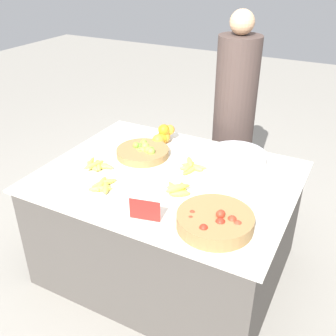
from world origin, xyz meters
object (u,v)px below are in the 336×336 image
at_px(lime_bowl, 143,152).
at_px(tomato_basket, 215,221).
at_px(metal_bowl, 237,159).
at_px(vendor_person, 233,124).
at_px(price_sign, 145,210).

distance_m(lime_bowl, tomato_basket, 0.83).
relative_size(metal_bowl, vendor_person, 0.23).
bearing_deg(price_sign, tomato_basket, 4.43).
xyz_separation_m(metal_bowl, vendor_person, (-0.22, 0.57, -0.03)).
bearing_deg(price_sign, metal_bowl, 61.77).
distance_m(tomato_basket, price_sign, 0.34).
bearing_deg(tomato_basket, price_sign, -162.91).
bearing_deg(vendor_person, metal_bowl, -68.79).
bearing_deg(metal_bowl, lime_bowl, -163.64).
bearing_deg(metal_bowl, vendor_person, 111.21).
relative_size(tomato_basket, price_sign, 2.40).
distance_m(lime_bowl, vendor_person, 0.81).
height_order(lime_bowl, metal_bowl, same).
bearing_deg(vendor_person, lime_bowl, -114.69).
height_order(tomato_basket, price_sign, price_sign).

